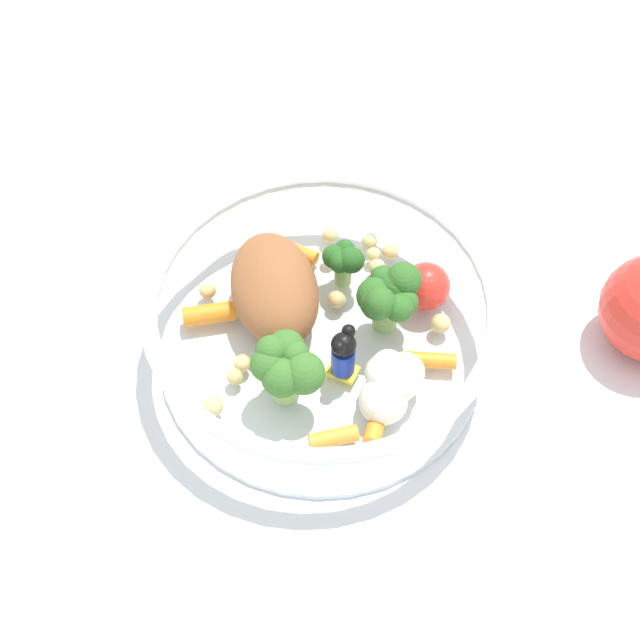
# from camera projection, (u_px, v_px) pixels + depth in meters

# --- Properties ---
(ground_plane) EXTENTS (2.40, 2.40, 0.00)m
(ground_plane) POSITION_uv_depth(u_px,v_px,m) (295.00, 361.00, 0.57)
(ground_plane) COLOR white
(food_container) EXTENTS (0.20, 0.20, 0.06)m
(food_container) POSITION_uv_depth(u_px,v_px,m) (322.00, 320.00, 0.55)
(food_container) COLOR white
(food_container) RESTS_ON ground_plane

